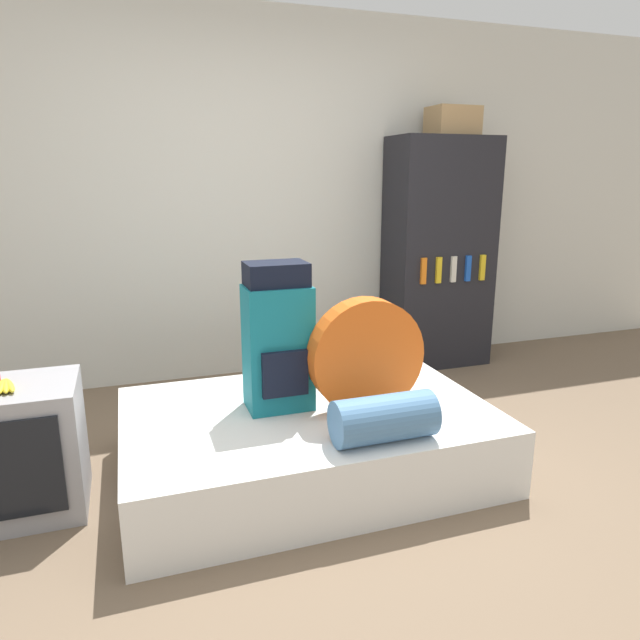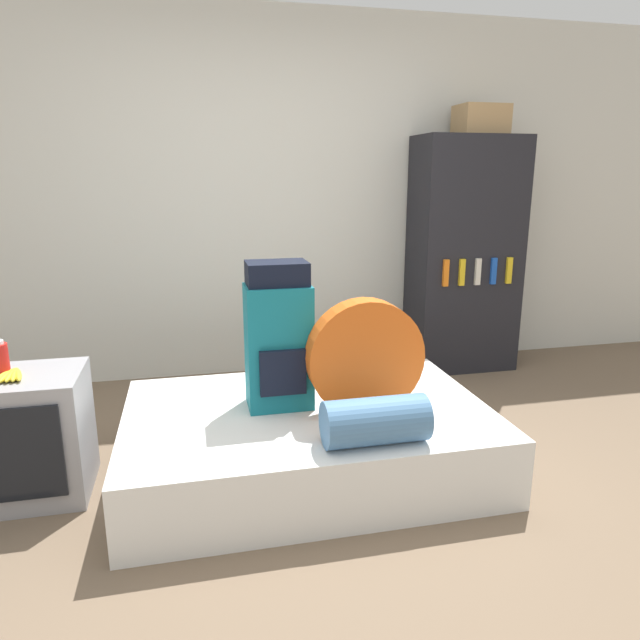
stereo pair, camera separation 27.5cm
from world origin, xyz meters
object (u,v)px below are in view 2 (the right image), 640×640
Objects in this scene: backpack at (278,338)px; sleeping_roll at (375,421)px; bookshelf at (464,256)px; television at (15,437)px; cardboard_box at (481,120)px; tent_bag at (365,357)px.

backpack is 0.66m from sleeping_roll.
bookshelf reaches higher than sleeping_roll.
cardboard_box is at bearing 24.03° from television.
television reaches higher than sleeping_roll.
sleeping_roll is 0.26× the size of bookshelf.
tent_bag is 0.89× the size of television.
sleeping_roll is at bearing -17.94° from television.
sleeping_roll is at bearing -99.01° from tent_bag.
television is at bearing -155.86° from bookshelf.
bookshelf is at bearing 24.14° from television.
television is 3.58m from cardboard_box.
tent_bag reaches higher than sleeping_roll.
backpack is 1.30m from television.
sleeping_roll is 2.25m from bookshelf.
cardboard_box reaches higher than tent_bag.
backpack is at bearing 123.42° from sleeping_roll.
bookshelf is (2.86, 1.28, 0.58)m from television.
sleeping_roll is at bearing -125.70° from bookshelf.
cardboard_box is at bearing 19.64° from bookshelf.
cardboard_box reaches higher than backpack.
television is at bearing 173.67° from tent_bag.
tent_bag is at bearing -24.98° from backpack.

